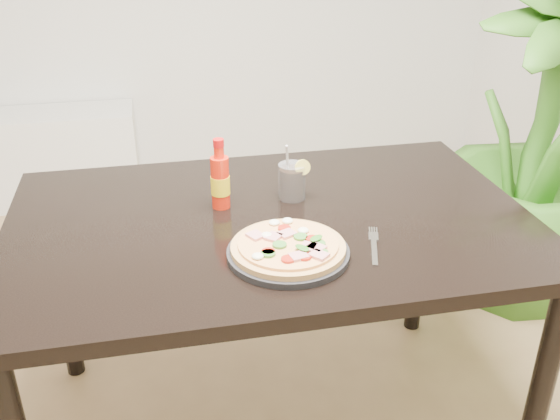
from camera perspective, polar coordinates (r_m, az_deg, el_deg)
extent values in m
cube|color=black|center=(1.69, -0.84, -1.24)|extent=(1.40, 0.90, 0.04)
cylinder|color=black|center=(1.83, 22.69, -15.32)|extent=(0.06, 0.06, 0.71)
cylinder|color=black|center=(2.22, -19.38, -6.71)|extent=(0.06, 0.06, 0.71)
cylinder|color=black|center=(2.37, 12.71, -3.41)|extent=(0.06, 0.06, 0.71)
cylinder|color=black|center=(1.49, 0.75, -3.96)|extent=(0.29, 0.29, 0.02)
cylinder|color=#D4B65F|center=(1.49, 0.75, -3.46)|extent=(0.27, 0.27, 0.01)
cylinder|color=#F6C16B|center=(1.48, 0.75, -3.11)|extent=(0.24, 0.24, 0.01)
cube|color=#D48487|center=(1.51, 0.63, -2.19)|extent=(0.05, 0.05, 0.01)
cube|color=#D48487|center=(1.42, 1.72, -4.23)|extent=(0.05, 0.04, 0.01)
cube|color=#D48487|center=(1.50, -0.60, -2.47)|extent=(0.05, 0.05, 0.01)
cube|color=#D48487|center=(1.50, -2.25, -2.33)|extent=(0.05, 0.05, 0.01)
cube|color=#D48487|center=(1.46, 2.63, -3.38)|extent=(0.05, 0.05, 0.01)
cube|color=#D48487|center=(1.43, 3.58, -4.13)|extent=(0.05, 0.05, 0.01)
cube|color=#D48487|center=(1.46, 3.34, -3.44)|extent=(0.05, 0.05, 0.01)
cylinder|color=#AC1F12|center=(1.54, 0.40, -1.68)|extent=(0.03, 0.03, 0.01)
cylinder|color=#AC1F12|center=(1.44, -1.07, -3.83)|extent=(0.03, 0.03, 0.01)
cylinder|color=#AC1F12|center=(1.49, 2.97, -2.66)|extent=(0.03, 0.03, 0.01)
cylinder|color=#AC1F12|center=(1.42, 2.23, -4.30)|extent=(0.03, 0.03, 0.01)
cylinder|color=#AC1F12|center=(1.41, 0.74, -4.52)|extent=(0.03, 0.03, 0.01)
cylinder|color=#3C7F2A|center=(1.50, 1.89, -2.47)|extent=(0.03, 0.03, 0.01)
cylinder|color=#3C7F2A|center=(1.43, -1.09, -4.00)|extent=(0.03, 0.03, 0.01)
cylinder|color=#3C7F2A|center=(1.47, 3.54, -3.11)|extent=(0.03, 0.03, 0.01)
cylinder|color=#3C7F2A|center=(1.46, -0.04, -3.20)|extent=(0.03, 0.03, 0.01)
cylinder|color=#3C7F2A|center=(1.44, 3.78, -3.93)|extent=(0.03, 0.03, 0.01)
ellipsoid|color=white|center=(1.56, -0.52, -1.15)|extent=(0.03, 0.03, 0.01)
ellipsoid|color=white|center=(1.57, 0.69, -0.99)|extent=(0.03, 0.03, 0.01)
ellipsoid|color=white|center=(1.50, -1.24, -2.32)|extent=(0.03, 0.03, 0.01)
ellipsoid|color=white|center=(1.42, -2.06, -4.24)|extent=(0.03, 0.03, 0.01)
ellipsoid|color=white|center=(1.53, 2.13, -1.88)|extent=(0.03, 0.03, 0.01)
ellipsoid|color=#2B731B|center=(1.44, 2.04, -3.46)|extent=(0.04, 0.05, 0.00)
ellipsoid|color=#2B731B|center=(1.48, 3.33, -2.57)|extent=(0.05, 0.04, 0.00)
cylinder|color=red|center=(1.71, -5.48, 2.51)|extent=(0.06, 0.06, 0.15)
cylinder|color=yellow|center=(1.71, -5.47, 2.29)|extent=(0.05, 0.05, 0.05)
cylinder|color=red|center=(1.68, -5.61, 5.29)|extent=(0.03, 0.03, 0.03)
cylinder|color=red|center=(1.67, -5.65, 6.13)|extent=(0.03, 0.03, 0.02)
cylinder|color=black|center=(1.77, 1.10, 2.45)|extent=(0.07, 0.07, 0.09)
cylinder|color=silver|center=(1.76, 1.10, 2.64)|extent=(0.08, 0.08, 0.10)
cylinder|color=#F2E059|center=(1.73, 2.08, 3.92)|extent=(0.04, 0.01, 0.04)
cylinder|color=#B2B2B7|center=(1.76, 0.72, 3.62)|extent=(0.03, 0.06, 0.17)
cube|color=silver|center=(1.52, 8.62, -3.87)|extent=(0.05, 0.12, 0.00)
cube|color=silver|center=(1.59, 8.54, -2.42)|extent=(0.04, 0.05, 0.00)
cube|color=silver|center=(1.62, 8.19, -1.84)|extent=(0.01, 0.03, 0.00)
cube|color=silver|center=(1.62, 8.40, -1.85)|extent=(0.01, 0.03, 0.00)
cube|color=silver|center=(1.62, 8.61, -1.86)|extent=(0.01, 0.03, 0.00)
cube|color=silver|center=(1.62, 8.82, -1.87)|extent=(0.01, 0.03, 0.00)
imported|color=#37741F|center=(2.64, 22.57, 5.70)|extent=(0.98, 0.98, 1.33)
cylinder|color=brown|center=(2.87, 20.65, -4.69)|extent=(0.28, 0.28, 0.22)
cube|color=white|center=(3.69, -23.86, 4.20)|extent=(1.40, 0.34, 0.50)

